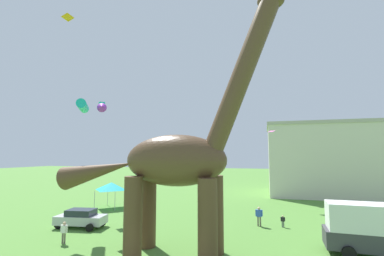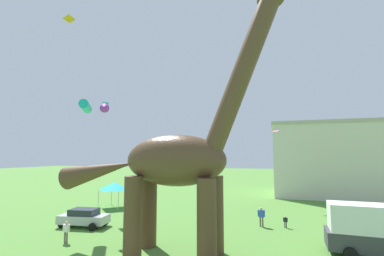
{
  "view_description": "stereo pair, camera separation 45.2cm",
  "coord_description": "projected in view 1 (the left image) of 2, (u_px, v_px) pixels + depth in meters",
  "views": [
    {
      "loc": [
        5.59,
        -12.24,
        6.24
      ],
      "look_at": [
        0.78,
        4.99,
        8.06
      ],
      "focal_mm": 25.13,
      "sensor_mm": 36.0,
      "label": 1
    },
    {
      "loc": [
        6.02,
        -12.11,
        6.24
      ],
      "look_at": [
        0.78,
        4.99,
        8.06
      ],
      "focal_mm": 25.13,
      "sensor_mm": 36.0,
      "label": 2
    }
  ],
  "objects": [
    {
      "name": "festival_canopy_tent",
      "position": [
        111.0,
        186.0,
        32.32
      ],
      "size": [
        3.15,
        3.15,
        3.0
      ],
      "color": "#B2B2B7",
      "rests_on": "ground_plane"
    },
    {
      "name": "person_photographer",
      "position": [
        259.0,
        214.0,
        23.83
      ],
      "size": [
        0.62,
        0.28,
        1.67
      ],
      "rotation": [
        0.0,
        0.0,
        6.02
      ],
      "color": "#6B6056",
      "rests_on": "ground_plane"
    },
    {
      "name": "parked_sedan_left",
      "position": [
        81.0,
        218.0,
        23.38
      ],
      "size": [
        4.41,
        2.36,
        1.55
      ],
      "rotation": [
        0.0,
        0.0,
        0.14
      ],
      "color": "#B7B7BC",
      "rests_on": "ground_plane"
    },
    {
      "name": "person_vendor_side",
      "position": [
        283.0,
        220.0,
        23.43
      ],
      "size": [
        0.38,
        0.17,
        1.02
      ],
      "rotation": [
        0.0,
        0.0,
        3.69
      ],
      "color": "#2D3347",
      "rests_on": "ground_plane"
    },
    {
      "name": "kite_high_left",
      "position": [
        272.0,
        131.0,
        34.74
      ],
      "size": [
        1.02,
        0.98,
        0.23
      ],
      "color": "pink"
    },
    {
      "name": "parked_box_truck",
      "position": [
        371.0,
        229.0,
        16.79
      ],
      "size": [
        5.7,
        2.4,
        3.2
      ],
      "rotation": [
        0.0,
        0.0,
        -0.05
      ],
      "color": "#38383D",
      "rests_on": "ground_plane"
    },
    {
      "name": "kite_far_right",
      "position": [
        68.0,
        17.0,
        18.49
      ],
      "size": [
        0.52,
        0.73,
        0.23
      ],
      "color": "orange"
    },
    {
      "name": "dinosaur_sculpture",
      "position": [
        174.0,
        160.0,
        17.36
      ],
      "size": [
        15.67,
        3.32,
        16.38
      ],
      "rotation": [
        0.0,
        0.0,
        0.27
      ],
      "color": "#513823",
      "rests_on": "ground_plane"
    },
    {
      "name": "background_building_block",
      "position": [
        322.0,
        159.0,
        43.34
      ],
      "size": [
        16.75,
        12.72,
        11.27
      ],
      "color": "beige",
      "rests_on": "ground_plane"
    },
    {
      "name": "person_near_flyer",
      "position": [
        64.0,
        230.0,
        19.14
      ],
      "size": [
        0.57,
        0.25,
        1.51
      ],
      "rotation": [
        0.0,
        0.0,
        0.26
      ],
      "color": "#6B6056",
      "rests_on": "ground_plane"
    },
    {
      "name": "kite_near_high",
      "position": [
        102.0,
        106.0,
        31.0
      ],
      "size": [
        0.85,
        0.85,
        0.86
      ],
      "color": "#19B2B7"
    },
    {
      "name": "kite_near_low",
      "position": [
        87.0,
        106.0,
        24.51
      ],
      "size": [
        3.1,
        2.96,
        0.87
      ],
      "color": "#19B2B7"
    }
  ]
}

